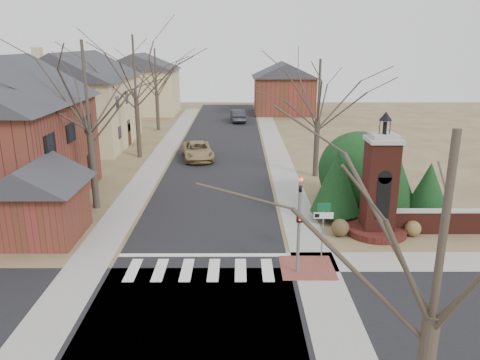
{
  "coord_description": "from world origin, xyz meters",
  "views": [
    {
      "loc": [
        1.73,
        -18.02,
        9.82
      ],
      "look_at": [
        1.79,
        6.0,
        2.65
      ],
      "focal_mm": 35.0,
      "sensor_mm": 36.0,
      "label": 1
    }
  ],
  "objects_px": {
    "sign_post": "(323,220)",
    "brick_gate_monument": "(379,194)",
    "pickup_truck": "(198,151)",
    "distant_car": "(238,116)",
    "traffic_signal_pole": "(299,218)"
  },
  "relations": [
    {
      "from": "pickup_truck",
      "to": "distant_car",
      "type": "bearing_deg",
      "value": 70.16
    },
    {
      "from": "traffic_signal_pole",
      "to": "brick_gate_monument",
      "type": "height_order",
      "value": "brick_gate_monument"
    },
    {
      "from": "sign_post",
      "to": "traffic_signal_pole",
      "type": "bearing_deg",
      "value": -132.43
    },
    {
      "from": "distant_car",
      "to": "traffic_signal_pole",
      "type": "bearing_deg",
      "value": 88.12
    },
    {
      "from": "traffic_signal_pole",
      "to": "distant_car",
      "type": "xyz_separation_m",
      "value": [
        -2.7,
        40.07,
        -1.81
      ]
    },
    {
      "from": "sign_post",
      "to": "brick_gate_monument",
      "type": "height_order",
      "value": "brick_gate_monument"
    },
    {
      "from": "sign_post",
      "to": "pickup_truck",
      "type": "bearing_deg",
      "value": 111.08
    },
    {
      "from": "sign_post",
      "to": "pickup_truck",
      "type": "relative_size",
      "value": 0.52
    },
    {
      "from": "pickup_truck",
      "to": "distant_car",
      "type": "height_order",
      "value": "distant_car"
    },
    {
      "from": "traffic_signal_pole",
      "to": "brick_gate_monument",
      "type": "xyz_separation_m",
      "value": [
        4.7,
        4.42,
        -0.42
      ]
    },
    {
      "from": "traffic_signal_pole",
      "to": "distant_car",
      "type": "distance_m",
      "value": 40.2
    },
    {
      "from": "brick_gate_monument",
      "to": "pickup_truck",
      "type": "distance_m",
      "value": 19.56
    },
    {
      "from": "sign_post",
      "to": "distant_car",
      "type": "bearing_deg",
      "value": 95.9
    },
    {
      "from": "sign_post",
      "to": "brick_gate_monument",
      "type": "relative_size",
      "value": 0.42
    },
    {
      "from": "sign_post",
      "to": "brick_gate_monument",
      "type": "bearing_deg",
      "value": 41.42
    }
  ]
}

